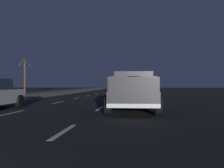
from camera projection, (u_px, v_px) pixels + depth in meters
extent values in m
plane|color=black|center=(103.00, 96.00, 29.14)|extent=(144.00, 144.00, 0.00)
cube|color=slate|center=(34.00, 95.00, 29.84)|extent=(108.00, 4.00, 0.12)
cube|color=silver|center=(64.00, 131.00, 7.32)|extent=(2.40, 0.14, 0.01)
cube|color=silver|center=(100.00, 109.00, 14.16)|extent=(2.40, 0.14, 0.01)
cube|color=silver|center=(111.00, 102.00, 19.78)|extent=(2.40, 0.14, 0.01)
cube|color=silver|center=(116.00, 98.00, 25.04)|extent=(2.40, 0.14, 0.01)
cube|color=silver|center=(121.00, 95.00, 31.12)|extent=(2.40, 0.14, 0.01)
cube|color=silver|center=(124.00, 93.00, 38.09)|extent=(2.40, 0.14, 0.01)
cube|color=silver|center=(125.00, 92.00, 43.48)|extent=(2.40, 0.14, 0.01)
cube|color=silver|center=(127.00, 91.00, 48.84)|extent=(2.40, 0.14, 0.01)
cube|color=silver|center=(128.00, 90.00, 54.88)|extent=(2.40, 0.14, 0.01)
cube|color=silver|center=(129.00, 90.00, 61.17)|extent=(2.40, 0.14, 0.01)
cube|color=silver|center=(130.00, 89.00, 66.54)|extent=(2.40, 0.14, 0.01)
cube|color=silver|center=(131.00, 89.00, 73.12)|extent=(2.40, 0.14, 0.01)
cube|color=silver|center=(131.00, 89.00, 78.53)|extent=(2.40, 0.14, 0.01)
cube|color=silver|center=(12.00, 113.00, 11.99)|extent=(2.40, 0.14, 0.01)
cube|color=silver|center=(58.00, 102.00, 18.92)|extent=(2.40, 0.14, 0.01)
cube|color=silver|center=(77.00, 98.00, 24.72)|extent=(2.40, 0.14, 0.01)
cube|color=silver|center=(88.00, 96.00, 30.09)|extent=(2.40, 0.14, 0.01)
cube|color=silver|center=(97.00, 94.00, 36.47)|extent=(2.40, 0.14, 0.01)
cube|color=silver|center=(102.00, 92.00, 42.45)|extent=(2.40, 0.14, 0.01)
cube|color=silver|center=(107.00, 91.00, 48.18)|extent=(2.40, 0.14, 0.01)
cube|color=silver|center=(110.00, 90.00, 54.88)|extent=(2.40, 0.14, 0.01)
cube|color=silver|center=(113.00, 90.00, 60.91)|extent=(2.40, 0.14, 0.01)
cube|color=silver|center=(115.00, 89.00, 66.33)|extent=(2.40, 0.14, 0.01)
cube|color=silver|center=(117.00, 89.00, 71.61)|extent=(2.40, 0.14, 0.01)
cube|color=silver|center=(118.00, 89.00, 77.12)|extent=(2.40, 0.14, 0.01)
cube|color=silver|center=(120.00, 88.00, 82.13)|extent=(2.40, 0.14, 0.01)
cube|color=silver|center=(55.00, 96.00, 29.62)|extent=(108.00, 0.14, 0.01)
cube|color=#232328|center=(133.00, 97.00, 12.90)|extent=(5.43, 2.07, 0.60)
cube|color=#232328|center=(134.00, 81.00, 14.09)|extent=(2.18, 1.87, 0.90)
cube|color=#1E2833|center=(133.00, 80.00, 13.04)|extent=(0.06, 1.44, 0.50)
cube|color=#232328|center=(112.00, 84.00, 11.90)|extent=(3.02, 0.12, 0.56)
cube|color=#232328|center=(156.00, 84.00, 11.75)|extent=(3.02, 0.12, 0.56)
cube|color=#232328|center=(133.00, 84.00, 10.25)|extent=(0.11, 1.88, 0.56)
cube|color=silver|center=(133.00, 106.00, 10.25)|extent=(0.15, 2.00, 0.16)
cube|color=red|center=(112.00, 79.00, 10.33)|extent=(0.06, 0.14, 0.20)
cube|color=red|center=(155.00, 79.00, 10.20)|extent=(0.06, 0.14, 0.20)
ellipsoid|color=#4C422D|center=(133.00, 83.00, 11.83)|extent=(2.61, 1.55, 0.64)
sphere|color=silver|center=(125.00, 87.00, 12.36)|extent=(0.40, 0.40, 0.40)
sphere|color=beige|center=(141.00, 87.00, 11.21)|extent=(0.34, 0.34, 0.34)
cylinder|color=black|center=(115.00, 100.00, 14.76)|extent=(0.84, 0.28, 0.84)
cylinder|color=black|center=(153.00, 100.00, 14.60)|extent=(0.84, 0.28, 0.84)
cylinder|color=black|center=(109.00, 105.00, 11.21)|extent=(0.84, 0.28, 0.84)
cylinder|color=black|center=(158.00, 105.00, 11.05)|extent=(0.84, 0.28, 0.84)
cube|color=maroon|center=(116.00, 88.00, 43.95)|extent=(4.44, 1.89, 0.70)
cube|color=#1E2833|center=(116.00, 84.00, 43.70)|extent=(2.50, 1.63, 0.56)
cylinder|color=black|center=(111.00, 90.00, 45.51)|extent=(0.68, 0.22, 0.68)
cylinder|color=black|center=(122.00, 90.00, 45.37)|extent=(0.68, 0.22, 0.68)
cylinder|color=black|center=(110.00, 90.00, 42.52)|extent=(0.68, 0.22, 0.68)
cylinder|color=black|center=(121.00, 90.00, 42.39)|extent=(0.68, 0.22, 0.68)
cube|color=red|center=(115.00, 88.00, 41.80)|extent=(0.11, 1.51, 0.10)
cylinder|color=black|center=(20.00, 101.00, 14.84)|extent=(0.68, 0.22, 0.68)
cylinder|color=#423323|center=(25.00, 78.00, 36.22)|extent=(0.28, 0.28, 4.18)
cylinder|color=#423323|center=(28.00, 64.00, 36.38)|extent=(0.44, 0.80, 1.00)
cylinder|color=#423323|center=(26.00, 62.00, 36.69)|extent=(1.01, 0.16, 1.04)
cylinder|color=#423323|center=(22.00, 62.00, 35.97)|extent=(0.65, 0.74, 1.27)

